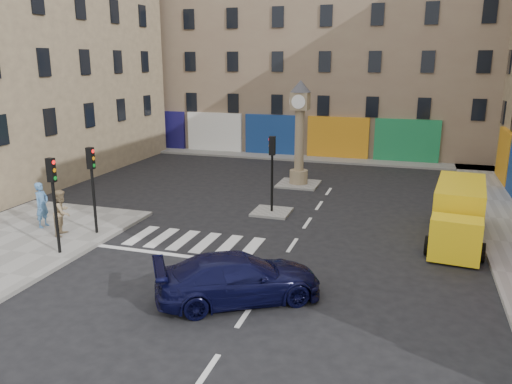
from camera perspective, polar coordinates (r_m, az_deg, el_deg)
The scene contains 15 objects.
ground at distance 16.98m, azimuth 0.99°, elevation -10.74°, with size 120.00×120.00×0.00m, color black.
sidewalk_right at distance 26.11m, azimuth 26.37°, elevation -2.87°, with size 2.60×30.00×0.15m, color gray.
sidewalk_far at distance 38.50m, azimuth 4.65°, elevation 3.96°, with size 32.00×2.40×0.15m, color gray.
island_near at distance 24.65m, azimuth 1.80°, elevation -2.30°, with size 1.80×1.80×0.12m, color gray.
island_far at distance 30.26m, azimuth 4.87°, elevation 0.91°, with size 2.40×2.40×0.12m, color gray.
building_far at distance 43.50m, azimuth 6.68°, elevation 16.32°, with size 32.00×10.00×17.00m, color #867159.
building_left at distance 35.43m, azimuth -24.47°, elevation 13.86°, with size 8.00×20.00×15.00m, color tan.
traffic_light_left_near at distance 20.07m, azimuth -22.16°, elevation 0.17°, with size 0.28×0.22×3.70m.
traffic_light_left_far at distance 21.91m, azimuth -18.23°, elevation 1.69°, with size 0.28×0.22×3.70m.
traffic_light_island at distance 24.02m, azimuth 1.85°, elevation 3.48°, with size 0.28×0.22×3.70m.
clock_pillar at distance 29.61m, azimuth 5.02°, elevation 7.48°, with size 1.20×1.20×6.10m.
navy_sedan at distance 15.78m, azimuth -1.99°, elevation -9.79°, with size 2.11×5.19×1.51m, color black.
yellow_van at distance 22.56m, azimuth 22.12°, elevation -2.22°, with size 2.63×6.43×2.28m.
pedestrian_blue at distance 23.90m, azimuth -23.27°, elevation -1.35°, with size 0.74×0.48×2.02m, color #4E7EB4.
pedestrian_tan at distance 22.51m, azimuth -21.28°, elevation -2.18°, with size 0.95×0.74×1.96m, color #9A825F.
Camera 1 is at (4.30, -14.69, 7.34)m, focal length 35.00 mm.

